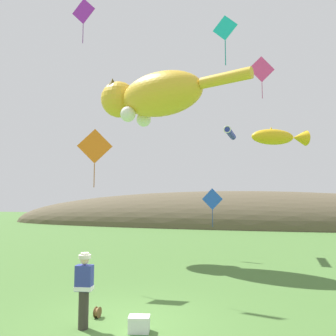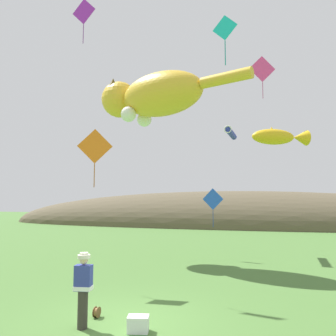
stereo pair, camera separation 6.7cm
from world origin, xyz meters
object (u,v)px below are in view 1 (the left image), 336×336
kite_giant_cat (151,97)px  kite_fish_windsock (279,137)px  picnic_cooler (139,324)px  kite_diamond_pink (262,69)px  festival_attendant (84,287)px  kite_diamond_blue (212,199)px  kite_diamond_teal (225,29)px  kite_diamond_violet (84,12)px  kite_tube_streamer (230,133)px  kite_diamond_orange (95,147)px  kite_spool (97,312)px

kite_giant_cat → kite_fish_windsock: size_ratio=3.09×
picnic_cooler → kite_diamond_pink: 14.56m
festival_attendant → picnic_cooler: bearing=6.9°
kite_diamond_blue → kite_diamond_teal: kite_diamond_teal is taller
kite_diamond_blue → kite_diamond_violet: (-5.02, -5.06, 8.42)m
kite_diamond_violet → kite_diamond_teal: (6.39, -1.42, -2.46)m
picnic_cooler → kite_diamond_blue: (0.41, 10.10, 2.88)m
kite_diamond_blue → kite_tube_streamer: bearing=68.7°
kite_fish_windsock → kite_diamond_violet: size_ratio=1.33×
kite_diamond_teal → kite_diamond_pink: (1.35, 6.65, 1.01)m
kite_giant_cat → kite_diamond_orange: bearing=-95.5°
kite_diamond_violet → picnic_cooler: bearing=-47.5°
kite_spool → kite_diamond_blue: 10.11m
kite_tube_streamer → kite_diamond_violet: size_ratio=1.19×
kite_tube_streamer → kite_diamond_blue: (-0.85, -2.17, -3.97)m
festival_attendant → kite_giant_cat: (-1.33, 9.16, 7.66)m
kite_fish_windsock → kite_spool: bearing=-123.0°
picnic_cooler → kite_diamond_teal: kite_diamond_teal is taller
festival_attendant → kite_spool: size_ratio=6.46×
festival_attendant → picnic_cooler: (1.35, 0.16, -0.77)m
festival_attendant → kite_diamond_teal: (3.14, 3.78, 8.06)m
kite_giant_cat → kite_diamond_teal: kite_giant_cat is taller
kite_fish_windsock → kite_diamond_teal: (-1.98, -4.87, 3.04)m
kite_giant_cat → kite_diamond_orange: kite_giant_cat is taller
kite_giant_cat → festival_attendant: bearing=-81.8°
festival_attendant → kite_tube_streamer: (2.61, 12.43, 6.07)m
kite_spool → kite_diamond_violet: kite_diamond_violet is taller
kite_diamond_teal → kite_fish_windsock: bearing=67.9°
kite_spool → kite_diamond_orange: (-1.82, 3.10, 4.92)m
kite_fish_windsock → kite_diamond_teal: kite_diamond_teal is taller
kite_spool → kite_tube_streamer: 13.81m
kite_diamond_pink → kite_spool: bearing=-114.9°
festival_attendant → kite_diamond_orange: 5.92m
festival_attendant → kite_fish_windsock: kite_fish_windsock is taller
kite_diamond_pink → kite_diamond_teal: bearing=-101.4°
kite_spool → kite_diamond_teal: size_ratio=0.15×
kite_diamond_teal → kite_diamond_pink: bearing=78.6°
picnic_cooler → kite_tube_streamer: (1.26, 12.27, 6.85)m
kite_spool → kite_tube_streamer: size_ratio=0.11×
kite_spool → kite_fish_windsock: kite_fish_windsock is taller
festival_attendant → kite_giant_cat: 12.01m
kite_spool → kite_giant_cat: size_ratio=0.03×
festival_attendant → kite_diamond_orange: size_ratio=0.80×
kite_diamond_blue → festival_attendant: bearing=-99.8°
kite_tube_streamer → kite_diamond_pink: kite_diamond_pink is taller
kite_diamond_orange → kite_diamond_teal: kite_diamond_teal is taller
picnic_cooler → kite_tube_streamer: size_ratio=0.22×
kite_fish_windsock → kite_diamond_teal: 6.08m
kite_diamond_orange → kite_diamond_teal: bearing=-0.8°
kite_tube_streamer → kite_diamond_blue: bearing=-111.3°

